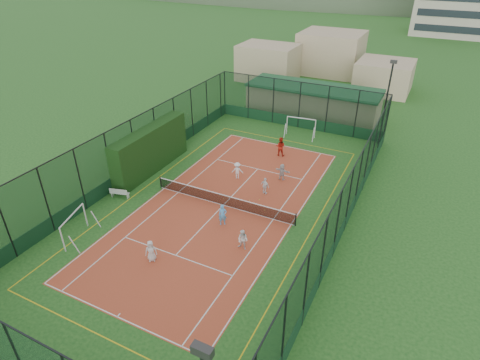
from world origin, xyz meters
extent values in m
plane|color=#1A4E1B|center=(0.00, 0.00, 0.00)|extent=(300.00, 300.00, 0.00)
cube|color=#A64524|center=(0.00, 0.00, 0.01)|extent=(11.17, 23.97, 0.01)
cube|color=black|center=(-8.30, 2.24, 1.95)|extent=(1.34, 8.90, 3.89)
imported|color=silver|center=(-1.07, -7.42, 0.75)|extent=(0.86, 0.80, 1.47)
imported|color=#53AAED|center=(1.12, -2.11, 0.80)|extent=(0.69, 0.64, 1.59)
imported|color=white|center=(3.55, -3.87, 0.73)|extent=(0.75, 0.60, 1.45)
imported|color=white|center=(-0.90, 4.18, 0.75)|extent=(1.08, 0.84, 1.48)
imported|color=white|center=(2.17, 2.95, 0.72)|extent=(0.90, 0.60, 1.41)
imported|color=silver|center=(2.55, 5.65, 0.73)|extent=(1.37, 0.55, 1.44)
imported|color=#B52013|center=(0.75, 9.80, 0.93)|extent=(0.98, 0.82, 1.83)
sphere|color=#CCE033|center=(1.53, 1.46, 0.04)|extent=(0.07, 0.07, 0.07)
sphere|color=#CCE033|center=(3.12, 0.78, 0.04)|extent=(0.07, 0.07, 0.07)
sphere|color=#CCE033|center=(-0.35, 0.75, 0.04)|extent=(0.07, 0.07, 0.07)
sphere|color=#CCE033|center=(2.18, 1.88, 0.04)|extent=(0.07, 0.07, 0.07)
sphere|color=#CCE033|center=(-2.18, 1.33, 0.04)|extent=(0.07, 0.07, 0.07)
camera|label=1|loc=(12.46, -22.15, 17.15)|focal=30.00mm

